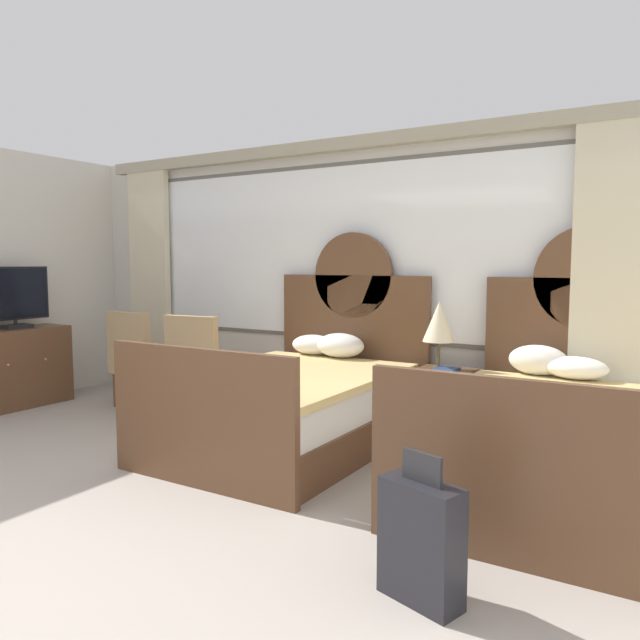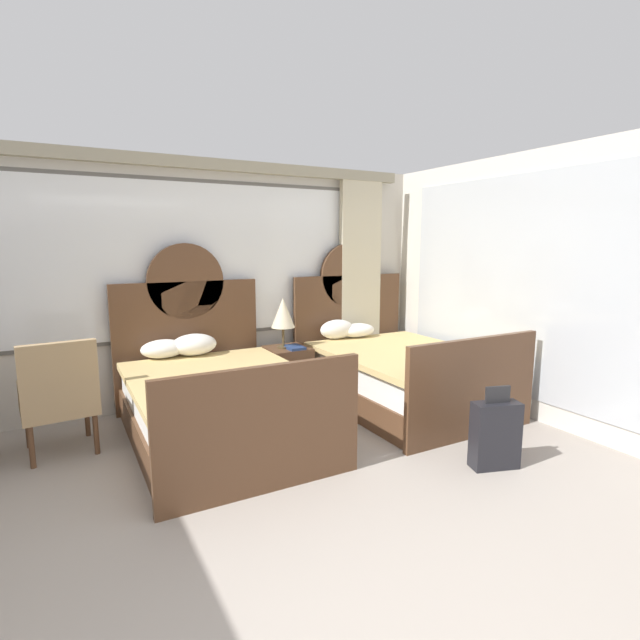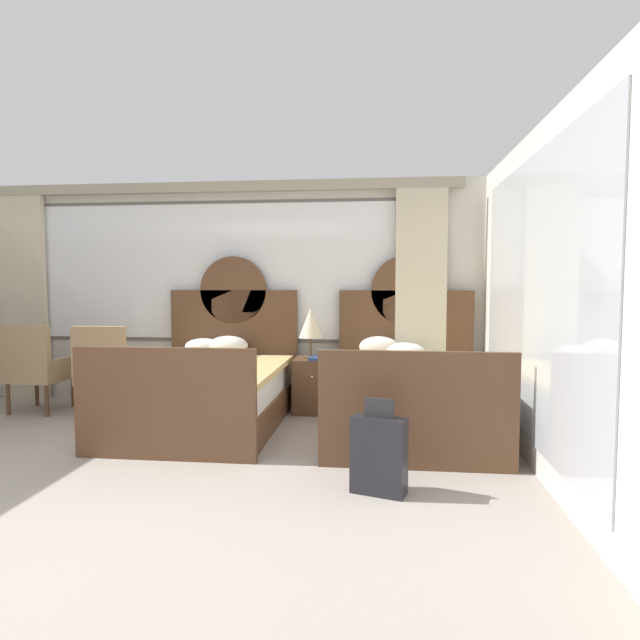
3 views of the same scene
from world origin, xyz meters
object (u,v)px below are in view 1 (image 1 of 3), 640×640
Objects in this scene: tv_flatscreen at (15,297)px; suitcase_on_floor at (421,541)px; bed_near_window at (294,401)px; book_on_nightstand at (445,371)px; armchair_by_window_left at (202,363)px; armchair_by_window_centre at (141,357)px; bed_near_mirror at (559,439)px; nightstand_between_beds at (443,407)px; table_lamp_on_nightstand at (439,323)px.

tv_flatscreen is 5.23m from suitcase_on_floor.
book_on_nightstand is (1.08, 0.59, 0.26)m from bed_near_window.
suitcase_on_floor is at bearing -14.44° from tv_flatscreen.
armchair_by_window_centre is at bearing -179.98° from armchair_by_window_left.
armchair_by_window_centre is (1.11, 0.66, -0.62)m from tv_flatscreen.
bed_near_window is 8.52× the size of book_on_nightstand.
armchair_by_window_left is 1.48× the size of suitcase_on_floor.
armchair_by_window_left is (-3.33, 0.29, 0.17)m from bed_near_mirror.
tv_flatscreen is (-4.25, -1.06, 0.84)m from nightstand_between_beds.
table_lamp_on_nightstand is 0.84× the size of suitcase_on_floor.
tv_flatscreen reaches higher than armchair_by_window_centre.
nightstand_between_beds is at bearing 7.27° from armchair_by_window_centre.
bed_near_mirror reaches higher than book_on_nightstand.
armchair_by_window_left reaches higher than suitcase_on_floor.
tv_flatscreen reaches higher than nightstand_between_beds.
bed_near_window is at bearing -145.22° from table_lamp_on_nightstand.
bed_near_mirror is at bearing -33.92° from nightstand_between_beds.
armchair_by_window_left reaches higher than nightstand_between_beds.
tv_flatscreen is at bearing 165.56° from suitcase_on_floor.
nightstand_between_beds is at bearing 33.55° from bed_near_window.
book_on_nightstand is at bearing -45.05° from table_lamp_on_nightstand.
armchair_by_window_centre is at bearing 30.63° from tv_flatscreen.
bed_near_mirror reaches higher than armchair_by_window_left.
book_on_nightstand is 2.39m from suitcase_on_floor.
tv_flatscreen reaches higher than armchair_by_window_left.
book_on_nightstand is at bearing 107.25° from suitcase_on_floor.
tv_flatscreen is at bearing -165.87° from table_lamp_on_nightstand.
tv_flatscreen is at bearing -149.37° from armchair_by_window_centre.
armchair_by_window_left and armchair_by_window_centre have the same top height.
bed_near_window reaches higher than armchair_by_window_centre.
suitcase_on_floor is at bearing -26.63° from armchair_by_window_centre.
bed_near_mirror is at bearing -0.12° from bed_near_window.
bed_near_window is 1.25m from nightstand_between_beds.
tv_flatscreen is 1.43m from armchair_by_window_centre.
nightstand_between_beds is at bearing 146.08° from bed_near_mirror.
tv_flatscreen is 0.75× the size of armchair_by_window_centre.
bed_near_window is at bearing 179.88° from bed_near_mirror.
nightstand_between_beds is 2.37× the size of book_on_nightstand.
tv_flatscreen is (-4.20, -1.06, 0.14)m from table_lamp_on_nightstand.
bed_near_mirror reaches higher than tv_flatscreen.
nightstand_between_beds is 0.61× the size of armchair_by_window_left.
suitcase_on_floor is (0.74, -2.35, -0.03)m from nightstand_between_beds.
tv_flatscreen reaches higher than suitcase_on_floor.
table_lamp_on_nightstand is 0.76× the size of tv_flatscreen.
armchair_by_window_left reaches higher than book_on_nightstand.
book_on_nightstand is (0.09, -0.09, -0.38)m from table_lamp_on_nightstand.
armchair_by_window_left is at bearing 18.70° from tv_flatscreen.
armchair_by_window_centre reaches higher than book_on_nightstand.
table_lamp_on_nightstand is 4.34m from tv_flatscreen.
table_lamp_on_nightstand reaches higher than nightstand_between_beds.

